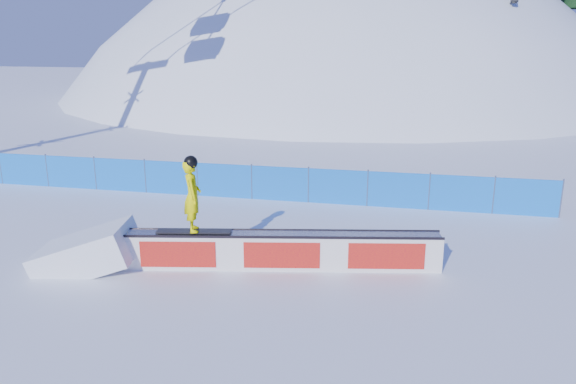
# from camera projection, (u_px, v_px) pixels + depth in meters

# --- Properties ---
(ground) EXTENTS (160.00, 160.00, 0.00)m
(ground) POSITION_uv_depth(u_px,v_px,m) (174.00, 241.00, 15.62)
(ground) COLOR white
(ground) RESTS_ON ground
(snow_hill) EXTENTS (64.00, 64.00, 64.00)m
(snow_hill) POSITION_uv_depth(u_px,v_px,m) (341.00, 264.00, 60.00)
(snow_hill) COLOR white
(snow_hill) RESTS_ON ground
(safety_fence) EXTENTS (22.05, 0.05, 1.30)m
(safety_fence) POSITION_uv_depth(u_px,v_px,m) (224.00, 181.00, 19.69)
(safety_fence) COLOR blue
(safety_fence) RESTS_ON ground
(rail_box) EXTENTS (7.67, 1.99, 0.93)m
(rail_box) POSITION_uv_depth(u_px,v_px,m) (282.00, 251.00, 13.68)
(rail_box) COLOR white
(rail_box) RESTS_ON ground
(snow_ramp) EXTENTS (2.71, 1.98, 1.54)m
(snow_ramp) POSITION_uv_depth(u_px,v_px,m) (88.00, 266.00, 13.90)
(snow_ramp) COLOR white
(snow_ramp) RESTS_ON ground
(snowboarder) EXTENTS (1.84, 0.75, 1.89)m
(snowboarder) POSITION_uv_depth(u_px,v_px,m) (192.00, 195.00, 13.35)
(snowboarder) COLOR black
(snowboarder) RESTS_ON rail_box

